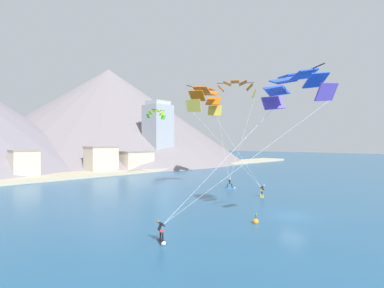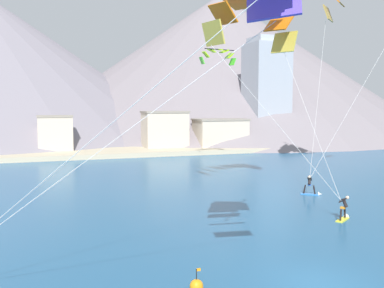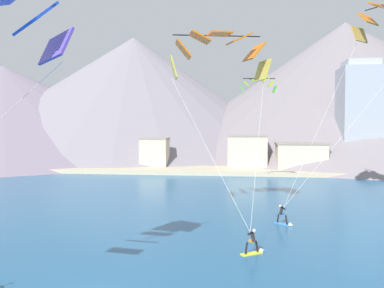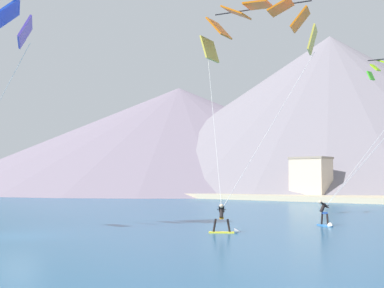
{
  "view_description": "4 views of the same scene",
  "coord_description": "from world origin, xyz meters",
  "px_view_note": "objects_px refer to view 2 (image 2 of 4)",
  "views": [
    {
      "loc": [
        -29.55,
        -13.92,
        7.6
      ],
      "look_at": [
        -1.84,
        12.63,
        7.42
      ],
      "focal_mm": 28.0,
      "sensor_mm": 36.0,
      "label": 1
    },
    {
      "loc": [
        -10.84,
        -14.59,
        7.46
      ],
      "look_at": [
        -0.97,
        13.42,
        4.83
      ],
      "focal_mm": 40.0,
      "sensor_mm": 36.0,
      "label": 2
    },
    {
      "loc": [
        6.73,
        -15.35,
        7.9
      ],
      "look_at": [
        2.47,
        19.5,
        6.41
      ],
      "focal_mm": 35.0,
      "sensor_mm": 36.0,
      "label": 3
    },
    {
      "loc": [
        25.16,
        -16.96,
        3.14
      ],
      "look_at": [
        1.07,
        13.68,
        5.58
      ],
      "focal_mm": 50.0,
      "sensor_mm": 36.0,
      "label": 4
    }
  ],
  "objects_px": {
    "kitesurfer_near_lead": "(312,189)",
    "parafoil_kite_distant_high_outer": "(218,55)",
    "kitesurfer_mid_center": "(344,212)",
    "parafoil_kite_mid_center": "(252,18)",
    "race_marker_buoy": "(196,286)"
  },
  "relations": [
    {
      "from": "kitesurfer_near_lead",
      "to": "parafoil_kite_distant_high_outer",
      "type": "relative_size",
      "value": 0.38
    },
    {
      "from": "kitesurfer_near_lead",
      "to": "kitesurfer_mid_center",
      "type": "height_order",
      "value": "kitesurfer_near_lead"
    },
    {
      "from": "parafoil_kite_mid_center",
      "to": "parafoil_kite_distant_high_outer",
      "type": "height_order",
      "value": "parafoil_kite_mid_center"
    },
    {
      "from": "kitesurfer_near_lead",
      "to": "parafoil_kite_mid_center",
      "type": "height_order",
      "value": "parafoil_kite_mid_center"
    },
    {
      "from": "kitesurfer_mid_center",
      "to": "parafoil_kite_mid_center",
      "type": "height_order",
      "value": "parafoil_kite_mid_center"
    },
    {
      "from": "parafoil_kite_distant_high_outer",
      "to": "kitesurfer_mid_center",
      "type": "bearing_deg",
      "value": -93.49
    },
    {
      "from": "parafoil_kite_mid_center",
      "to": "parafoil_kite_distant_high_outer",
      "type": "distance_m",
      "value": 17.56
    },
    {
      "from": "kitesurfer_near_lead",
      "to": "race_marker_buoy",
      "type": "distance_m",
      "value": 21.22
    },
    {
      "from": "parafoil_kite_mid_center",
      "to": "parafoil_kite_distant_high_outer",
      "type": "bearing_deg",
      "value": 76.09
    },
    {
      "from": "kitesurfer_near_lead",
      "to": "parafoil_kite_mid_center",
      "type": "xyz_separation_m",
      "value": [
        -5.37,
        0.81,
        13.91
      ]
    },
    {
      "from": "parafoil_kite_mid_center",
      "to": "race_marker_buoy",
      "type": "bearing_deg",
      "value": -123.99
    },
    {
      "from": "kitesurfer_mid_center",
      "to": "race_marker_buoy",
      "type": "bearing_deg",
      "value": -151.79
    },
    {
      "from": "kitesurfer_near_lead",
      "to": "race_marker_buoy",
      "type": "height_order",
      "value": "kitesurfer_near_lead"
    },
    {
      "from": "kitesurfer_near_lead",
      "to": "race_marker_buoy",
      "type": "relative_size",
      "value": 1.72
    },
    {
      "from": "kitesurfer_near_lead",
      "to": "kitesurfer_mid_center",
      "type": "relative_size",
      "value": 1.01
    }
  ]
}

